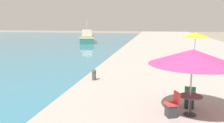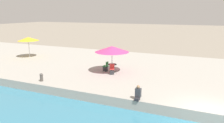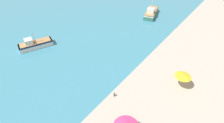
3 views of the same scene
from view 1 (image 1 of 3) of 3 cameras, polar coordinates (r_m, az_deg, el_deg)
name	(u,v)px [view 1 (image 1 of 3)]	position (r m, az deg, el deg)	size (l,w,h in m)	color
quay_promenade	(178,45)	(37.02, 16.76, 4.06)	(16.00, 90.00, 0.71)	#A39E93
fishing_boat_mid	(87,38)	(44.33, -6.49, 6.11)	(4.80, 8.60, 4.48)	#33705B
cafe_umbrella_pink	(193,57)	(8.11, 20.33, 1.13)	(3.07, 3.07, 2.42)	#B7B7B7
cafe_umbrella_white	(196,35)	(20.19, 21.00, 6.44)	(2.45, 2.45, 2.46)	#B7B7B7
cafe_table	(191,101)	(8.49, 19.87, -9.71)	(0.80, 0.80, 0.74)	#333338
cafe_chair_left	(172,108)	(8.23, 15.35, -11.64)	(0.55, 0.53, 0.91)	#2D2D33
cafe_chair_right	(189,100)	(9.24, 19.52, -9.43)	(0.44, 0.47, 0.91)	#2D2D33
mooring_bollard	(94,74)	(12.79, -4.75, -3.34)	(0.26, 0.26, 0.65)	#4C4742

